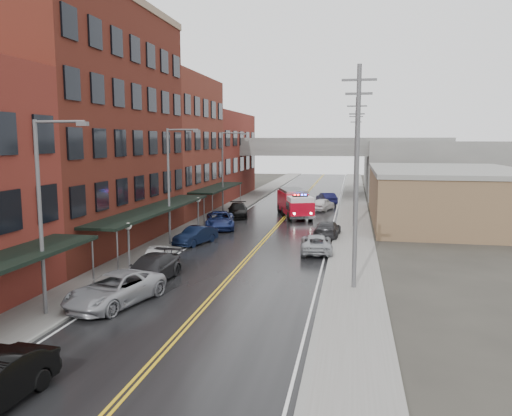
{
  "coord_description": "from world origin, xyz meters",
  "views": [
    {
      "loc": [
        7.03,
        -11.94,
        8.07
      ],
      "look_at": [
        -0.18,
        24.95,
        3.0
      ],
      "focal_mm": 35.0,
      "sensor_mm": 36.0,
      "label": 1
    }
  ],
  "objects": [
    {
      "name": "road",
      "position": [
        0.0,
        30.0,
        0.01
      ],
      "size": [
        11.0,
        160.0,
        0.02
      ],
      "primitive_type": "cube",
      "color": "black",
      "rests_on": "ground"
    },
    {
      "name": "sidewalk_left",
      "position": [
        -7.3,
        30.0,
        0.07
      ],
      "size": [
        3.0,
        160.0,
        0.15
      ],
      "primitive_type": "cube",
      "color": "slate",
      "rests_on": "ground"
    },
    {
      "name": "sidewalk_right",
      "position": [
        7.3,
        30.0,
        0.07
      ],
      "size": [
        3.0,
        160.0,
        0.15
      ],
      "primitive_type": "cube",
      "color": "slate",
      "rests_on": "ground"
    },
    {
      "name": "curb_left",
      "position": [
        -5.65,
        30.0,
        0.07
      ],
      "size": [
        0.3,
        160.0,
        0.15
      ],
      "primitive_type": "cube",
      "color": "gray",
      "rests_on": "ground"
    },
    {
      "name": "curb_right",
      "position": [
        5.65,
        30.0,
        0.07
      ],
      "size": [
        0.3,
        160.0,
        0.15
      ],
      "primitive_type": "cube",
      "color": "gray",
      "rests_on": "ground"
    },
    {
      "name": "brick_building_b",
      "position": [
        -13.3,
        23.0,
        9.0
      ],
      "size": [
        9.0,
        20.0,
        18.0
      ],
      "primitive_type": "cube",
      "color": "#541C16",
      "rests_on": "ground"
    },
    {
      "name": "brick_building_c",
      "position": [
        -13.3,
        40.5,
        7.5
      ],
      "size": [
        9.0,
        15.0,
        15.0
      ],
      "primitive_type": "cube",
      "color": "maroon",
      "rests_on": "ground"
    },
    {
      "name": "brick_building_far",
      "position": [
        -13.3,
        58.0,
        6.0
      ],
      "size": [
        9.0,
        20.0,
        12.0
      ],
      "primitive_type": "cube",
      "color": "maroon",
      "rests_on": "ground"
    },
    {
      "name": "tan_building",
      "position": [
        16.0,
        40.0,
        2.5
      ],
      "size": [
        14.0,
        22.0,
        5.0
      ],
      "primitive_type": "cube",
      "color": "brown",
      "rests_on": "ground"
    },
    {
      "name": "right_far_block",
      "position": [
        18.0,
        70.0,
        4.0
      ],
      "size": [
        18.0,
        30.0,
        8.0
      ],
      "primitive_type": "cube",
      "color": "slate",
      "rests_on": "ground"
    },
    {
      "name": "awning_1",
      "position": [
        -7.49,
        23.0,
        2.99
      ],
      "size": [
        2.6,
        18.0,
        3.09
      ],
      "color": "black",
      "rests_on": "ground"
    },
    {
      "name": "awning_2",
      "position": [
        -7.49,
        40.5,
        2.99
      ],
      "size": [
        2.6,
        13.0,
        3.09
      ],
      "color": "black",
      "rests_on": "ground"
    },
    {
      "name": "globe_lamp_1",
      "position": [
        -6.4,
        16.0,
        2.31
      ],
      "size": [
        0.44,
        0.44,
        3.12
      ],
      "color": "#59595B",
      "rests_on": "ground"
    },
    {
      "name": "globe_lamp_2",
      "position": [
        -6.4,
        30.0,
        2.31
      ],
      "size": [
        0.44,
        0.44,
        3.12
      ],
      "color": "#59595B",
      "rests_on": "ground"
    },
    {
      "name": "street_lamp_0",
      "position": [
        -6.55,
        8.0,
        5.19
      ],
      "size": [
        2.64,
        0.22,
        9.0
      ],
      "color": "#59595B",
      "rests_on": "ground"
    },
    {
      "name": "street_lamp_1",
      "position": [
        -6.55,
        24.0,
        5.19
      ],
      "size": [
        2.64,
        0.22,
        9.0
      ],
      "color": "#59595B",
      "rests_on": "ground"
    },
    {
      "name": "street_lamp_2",
      "position": [
        -6.55,
        40.0,
        5.19
      ],
      "size": [
        2.64,
        0.22,
        9.0
      ],
      "color": "#59595B",
      "rests_on": "ground"
    },
    {
      "name": "utility_pole_0",
      "position": [
        7.2,
        15.0,
        6.31
      ],
      "size": [
        1.8,
        0.24,
        12.0
      ],
      "color": "#59595B",
      "rests_on": "ground"
    },
    {
      "name": "utility_pole_1",
      "position": [
        7.2,
        35.0,
        6.31
      ],
      "size": [
        1.8,
        0.24,
        12.0
      ],
      "color": "#59595B",
      "rests_on": "ground"
    },
    {
      "name": "utility_pole_2",
      "position": [
        7.2,
        55.0,
        6.31
      ],
      "size": [
        1.8,
        0.24,
        12.0
      ],
      "color": "#59595B",
      "rests_on": "ground"
    },
    {
      "name": "overpass",
      "position": [
        0.0,
        62.0,
        5.99
      ],
      "size": [
        40.0,
        10.0,
        7.5
      ],
      "color": "slate",
      "rests_on": "ground"
    },
    {
      "name": "fire_truck",
      "position": [
        0.98,
        40.54,
        1.55
      ],
      "size": [
        4.97,
        8.23,
        2.86
      ],
      "rotation": [
        0.0,
        0.0,
        0.32
      ],
      "color": "#B4081B",
      "rests_on": "ground"
    },
    {
      "name": "parked_car_left_2",
      "position": [
        -4.42,
        10.2,
        0.78
      ],
      "size": [
        3.89,
        6.07,
        1.56
      ],
      "primitive_type": "imported",
      "rotation": [
        0.0,
        0.0,
        -0.25
      ],
      "color": "#92949A",
      "rests_on": "ground"
    },
    {
      "name": "parked_car_left_3",
      "position": [
        -4.26,
        14.33,
        0.76
      ],
      "size": [
        2.41,
        5.34,
        1.52
      ],
      "primitive_type": "imported",
      "rotation": [
        0.0,
        0.0,
        -0.06
      ],
      "color": "black",
      "rests_on": "ground"
    },
    {
      "name": "parked_car_left_4",
      "position": [
        -5.0,
        16.8,
        0.75
      ],
      "size": [
        2.83,
        4.71,
        1.5
      ],
      "primitive_type": "imported",
      "rotation": [
        0.0,
        0.0,
        0.25
      ],
      "color": "white",
      "rests_on": "ground"
    },
    {
      "name": "parked_car_left_5",
      "position": [
        -5.0,
        24.92,
        0.7
      ],
      "size": [
        2.74,
        4.47,
        1.39
      ],
      "primitive_type": "imported",
      "rotation": [
        0.0,
        0.0,
        -0.32
      ],
      "color": "black",
      "rests_on": "ground"
    },
    {
      "name": "parked_car_left_6",
      "position": [
        -5.0,
        32.16,
        0.78
      ],
      "size": [
        3.91,
        6.06,
        1.55
      ],
      "primitive_type": "imported",
      "rotation": [
        0.0,
        0.0,
        0.26
      ],
      "color": "navy",
      "rests_on": "ground"
    },
    {
      "name": "parked_car_left_7",
      "position": [
        -4.95,
        39.2,
        0.74
      ],
      "size": [
        3.11,
        5.44,
        1.48
      ],
      "primitive_type": "imported",
      "rotation": [
        0.0,
        0.0,
        0.21
      ],
      "color": "black",
      "rests_on": "ground"
    },
    {
      "name": "parked_car_right_0",
      "position": [
        4.5,
        23.8,
        0.66
      ],
      "size": [
        2.6,
        4.95,
        1.33
      ],
      "primitive_type": "imported",
      "rotation": [
        0.0,
        0.0,
        3.23
      ],
      "color": "#989BA0",
      "rests_on": "ground"
    },
    {
      "name": "parked_car_right_1",
      "position": [
        5.0,
        29.8,
        0.7
      ],
      "size": [
        2.26,
        4.93,
        1.4
      ],
      "primitive_type": "imported",
      "rotation": [
        0.0,
        0.0,
        3.08
      ],
      "color": "#2A292C",
      "rests_on": "ground"
    },
    {
      "name": "parked_car_right_2",
      "position": [
        3.63,
        46.2,
        0.73
      ],
      "size": [
        2.89,
        4.6,
        1.46
      ],
      "primitive_type": "imported",
      "rotation": [
        0.0,
        0.0,
        2.85
      ],
      "color": "white",
      "rests_on": "ground"
    },
    {
      "name": "parked_car_right_3",
      "position": [
        3.73,
        52.15,
        0.76
      ],
      "size": [
        3.06,
        4.85,
        1.51
      ],
      "primitive_type": "imported",
      "rotation": [
        0.0,
        0.0,
        3.49
      ],
      "color": "#0E0E33",
      "rests_on": "ground"
    }
  ]
}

